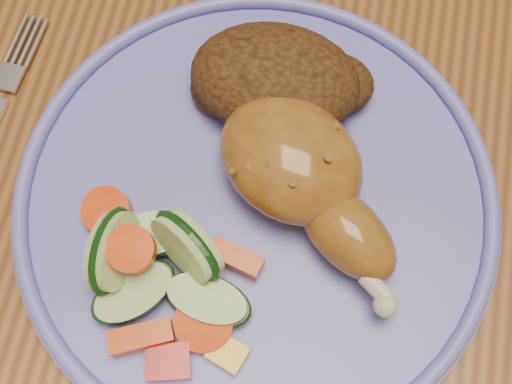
% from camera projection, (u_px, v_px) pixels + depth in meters
% --- Properties ---
extents(ground, '(4.00, 4.00, 0.00)m').
position_uv_depth(ground, '(311.00, 303.00, 1.19)').
color(ground, brown).
rests_on(ground, ground).
extents(dining_table, '(0.90, 1.40, 0.75)m').
position_uv_depth(dining_table, '(371.00, 129.00, 0.56)').
color(dining_table, brown).
rests_on(dining_table, ground).
extents(plate, '(0.30, 0.30, 0.01)m').
position_uv_depth(plate, '(256.00, 204.00, 0.45)').
color(plate, '#6867C8').
rests_on(plate, dining_table).
extents(plate_rim, '(0.30, 0.30, 0.01)m').
position_uv_depth(plate_rim, '(256.00, 198.00, 0.44)').
color(plate_rim, '#6867C8').
rests_on(plate_rim, plate).
extents(chicken_leg, '(0.14, 0.14, 0.05)m').
position_uv_depth(chicken_leg, '(304.00, 177.00, 0.42)').
color(chicken_leg, '#9B6420').
rests_on(chicken_leg, plate).
extents(rice_pilaf, '(0.12, 0.08, 0.05)m').
position_uv_depth(rice_pilaf, '(279.00, 81.00, 0.45)').
color(rice_pilaf, '#4A2B12').
rests_on(rice_pilaf, plate).
extents(vegetable_pile, '(0.12, 0.11, 0.05)m').
position_uv_depth(vegetable_pile, '(159.00, 270.00, 0.41)').
color(vegetable_pile, '#A50A05').
rests_on(vegetable_pile, plate).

